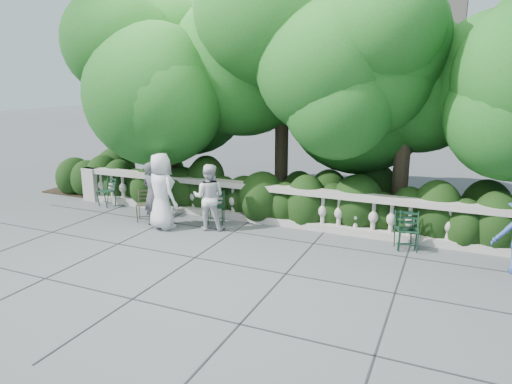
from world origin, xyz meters
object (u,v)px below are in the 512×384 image
at_px(chair_c, 159,217).
at_px(chair_weathered, 145,222).
at_px(chair_d, 216,225).
at_px(person_woman_grey, 153,194).
at_px(chair_f, 408,252).
at_px(person_casual_man, 209,197).
at_px(chair_a, 103,207).
at_px(chair_e, 406,251).
at_px(person_businessman, 162,191).

bearing_deg(chair_c, chair_weathered, -100.19).
height_order(chair_c, chair_weathered, same).
distance_m(chair_d, person_woman_grey, 1.75).
height_order(chair_f, person_woman_grey, person_woman_grey).
bearing_deg(person_casual_man, chair_a, -24.07).
xyz_separation_m(chair_e, person_casual_man, (-4.60, -0.40, 0.81)).
bearing_deg(person_businessman, chair_f, -150.88).
bearing_deg(chair_a, chair_d, 10.43).
height_order(chair_c, chair_d, same).
height_order(chair_f, person_businessman, person_businessman).
distance_m(chair_d, chair_e, 4.62).
bearing_deg(chair_d, person_businessman, -166.24).
xyz_separation_m(chair_c, person_casual_man, (1.75, -0.34, 0.81)).
bearing_deg(chair_a, chair_c, 8.64).
relative_size(chair_f, person_woman_grey, 0.51).
height_order(chair_c, person_woman_grey, person_woman_grey).
xyz_separation_m(chair_a, chair_e, (8.39, -0.08, 0.00)).
distance_m(chair_d, person_casual_man, 0.88).
bearing_deg(chair_d, chair_e, -20.16).
relative_size(chair_e, person_casual_man, 0.52).
bearing_deg(chair_e, chair_weathered, 163.34).
distance_m(chair_a, chair_f, 8.43).
bearing_deg(person_woman_grey, person_businessman, 179.76).
xyz_separation_m(chair_d, person_woman_grey, (-1.39, -0.67, 0.82)).
xyz_separation_m(chair_e, person_woman_grey, (-6.01, -0.74, 0.82)).
bearing_deg(chair_f, person_woman_grey, 177.40).
bearing_deg(chair_weathered, chair_f, -22.38).
xyz_separation_m(chair_a, chair_d, (3.77, -0.15, 0.00)).
xyz_separation_m(chair_c, chair_e, (6.35, 0.06, 0.00)).
relative_size(chair_c, chair_f, 1.00).
bearing_deg(chair_f, chair_c, 171.06).
height_order(chair_d, person_businessman, person_businessman).
bearing_deg(chair_weathered, person_casual_man, -20.32).
bearing_deg(person_businessman, chair_c, -26.64).
bearing_deg(chair_f, chair_d, 171.09).
bearing_deg(chair_c, person_woman_grey, -69.50).
relative_size(person_businessman, person_casual_man, 1.15).
relative_size(chair_f, person_businessman, 0.45).
height_order(chair_a, person_casual_man, person_casual_man).
bearing_deg(chair_weathered, person_businessman, -41.91).
bearing_deg(chair_e, person_businessman, 165.83).
bearing_deg(chair_a, person_businessman, -5.50).
height_order(chair_f, person_casual_man, person_casual_man).
xyz_separation_m(person_businessman, person_woman_grey, (-0.33, 0.07, -0.12)).
bearing_deg(chair_e, person_casual_man, 162.78).
bearing_deg(chair_a, person_casual_man, 5.37).
relative_size(chair_weathered, person_businessman, 0.45).
bearing_deg(person_woman_grey, chair_weathered, -4.45).
relative_size(chair_c, chair_d, 1.00).
distance_m(chair_c, chair_f, 6.39).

